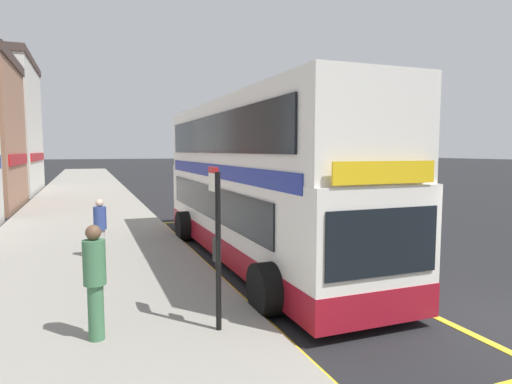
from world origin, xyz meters
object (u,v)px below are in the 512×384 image
pedestrian_further_back (100,226)px  parked_car_navy_kerbside (186,169)px  parked_car_white_across (305,189)px  pedestrian_waiting_near_sign (95,277)px  double_decker_bus (254,186)px  bus_stop_sign (217,234)px

pedestrian_further_back → parked_car_navy_kerbside: bearing=74.7°
parked_car_white_across → pedestrian_waiting_near_sign: (-11.82, -15.72, 0.33)m
parked_car_white_across → pedestrian_waiting_near_sign: 19.67m
double_decker_bus → pedestrian_waiting_near_sign: (-4.31, -4.42, -0.94)m
bus_stop_sign → pedestrian_further_back: (-1.64, 5.77, -0.70)m
parked_car_white_across → parked_car_navy_kerbside: bearing=93.1°
bus_stop_sign → pedestrian_waiting_near_sign: bus_stop_sign is taller
bus_stop_sign → parked_car_white_across: (9.95, 15.97, -0.91)m
pedestrian_waiting_near_sign → parked_car_navy_kerbside: bearing=76.2°
parked_car_white_across → parked_car_navy_kerbside: (-0.54, 30.13, 0.00)m
bus_stop_sign → parked_car_white_across: bus_stop_sign is taller
parked_car_navy_kerbside → pedestrian_further_back: 41.82m
bus_stop_sign → parked_car_navy_kerbside: (9.41, 46.10, -0.91)m
pedestrian_waiting_near_sign → pedestrian_further_back: 5.53m
pedestrian_waiting_near_sign → pedestrian_further_back: (0.23, 5.52, -0.12)m
parked_car_white_across → parked_car_navy_kerbside: same height
pedestrian_waiting_near_sign → bus_stop_sign: bearing=-7.5°
double_decker_bus → parked_car_white_across: bearing=56.4°
bus_stop_sign → parked_car_white_across: bearing=58.1°
bus_stop_sign → parked_car_navy_kerbside: bus_stop_sign is taller
bus_stop_sign → pedestrian_waiting_near_sign: bearing=172.5°
bus_stop_sign → pedestrian_waiting_near_sign: size_ratio=1.47×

